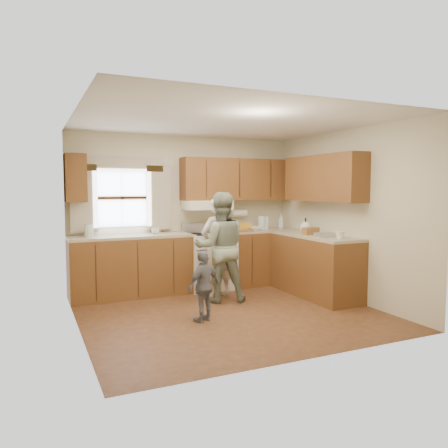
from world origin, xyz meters
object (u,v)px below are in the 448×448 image
woman_left (217,247)px  child (204,286)px  stove (209,260)px  woman_right (220,247)px

woman_left → child: 1.27m
stove → child: 1.79m
woman_left → woman_right: bearing=64.2°
stove → woman_left: woman_left is taller
stove → woman_right: bearing=-101.1°
stove → child: stove is taller
woman_left → woman_right: (-0.06, -0.24, 0.03)m
woman_left → child: (-0.64, -1.05, -0.33)m
woman_right → child: size_ratio=1.80×
stove → woman_left: bearing=-100.3°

